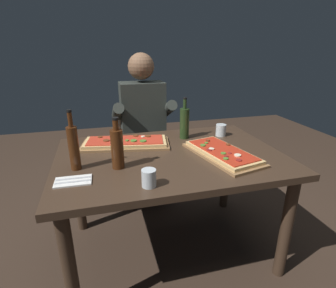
% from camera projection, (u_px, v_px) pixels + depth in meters
% --- Properties ---
extents(ground_plane, '(6.40, 6.40, 0.00)m').
position_uv_depth(ground_plane, '(170.00, 247.00, 1.94)').
color(ground_plane, '#38281E').
extents(dining_table, '(1.40, 0.96, 0.74)m').
position_uv_depth(dining_table, '(170.00, 168.00, 1.71)').
color(dining_table, '#3D2B1E').
rests_on(dining_table, ground_plane).
extents(pizza_rectangular_front, '(0.62, 0.34, 0.05)m').
position_uv_depth(pizza_rectangular_front, '(126.00, 143.00, 1.81)').
color(pizza_rectangular_front, olive).
rests_on(pizza_rectangular_front, dining_table).
extents(pizza_rectangular_left, '(0.37, 0.58, 0.05)m').
position_uv_depth(pizza_rectangular_left, '(222.00, 153.00, 1.64)').
color(pizza_rectangular_left, olive).
rests_on(pizza_rectangular_left, dining_table).
extents(wine_bottle_dark, '(0.06, 0.06, 0.34)m').
position_uv_depth(wine_bottle_dark, '(74.00, 147.00, 1.43)').
color(wine_bottle_dark, '#47230F').
rests_on(wine_bottle_dark, dining_table).
extents(oil_bottle_amber, '(0.07, 0.07, 0.30)m').
position_uv_depth(oil_bottle_amber, '(184.00, 123.00, 1.93)').
color(oil_bottle_amber, '#233819').
rests_on(oil_bottle_amber, dining_table).
extents(vinegar_bottle_green, '(0.07, 0.07, 0.29)m').
position_uv_depth(vinegar_bottle_green, '(117.00, 148.00, 1.45)').
color(vinegar_bottle_green, '#47230F').
rests_on(vinegar_bottle_green, dining_table).
extents(tumbler_near_camera, '(0.07, 0.07, 0.09)m').
position_uv_depth(tumbler_near_camera, '(149.00, 179.00, 1.28)').
color(tumbler_near_camera, silver).
rests_on(tumbler_near_camera, dining_table).
extents(tumbler_far_side, '(0.08, 0.08, 0.09)m').
position_uv_depth(tumbler_far_side, '(221.00, 130.00, 2.00)').
color(tumbler_far_side, silver).
rests_on(tumbler_far_side, dining_table).
extents(napkin_cutlery_set, '(0.18, 0.11, 0.01)m').
position_uv_depth(napkin_cutlery_set, '(73.00, 181.00, 1.34)').
color(napkin_cutlery_set, white).
rests_on(napkin_cutlery_set, dining_table).
extents(diner_chair, '(0.44, 0.44, 0.87)m').
position_uv_depth(diner_chair, '(142.00, 145.00, 2.53)').
color(diner_chair, '#3D2B1E').
rests_on(diner_chair, ground_plane).
extents(seated_diner, '(0.53, 0.41, 1.33)m').
position_uv_depth(seated_diner, '(144.00, 123.00, 2.33)').
color(seated_diner, '#23232D').
rests_on(seated_diner, ground_plane).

